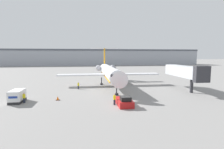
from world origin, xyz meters
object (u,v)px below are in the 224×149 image
pushback_tug (124,102)px  worker_near_tug (114,99)px  airplane_main (109,72)px  worker_by_wing (78,85)px  jet_bridge (185,72)px  luggage_cart (17,96)px  traffic_cone_left (58,98)px  worker_on_apron (24,98)px

pushback_tug → worker_near_tug: worker_near_tug is taller
airplane_main → pushback_tug: size_ratio=6.71×
worker_by_wing → jet_bridge: size_ratio=0.12×
luggage_cart → traffic_cone_left: bearing=3.4°
worker_near_tug → worker_on_apron: size_ratio=1.03×
airplane_main → worker_by_wing: 9.95m
luggage_cart → worker_by_wing: bearing=45.9°
pushback_tug → worker_on_apron: 17.55m
airplane_main → traffic_cone_left: bearing=-128.5°
luggage_cart → pushback_tug: bearing=-14.4°
traffic_cone_left → jet_bridge: jet_bridge is taller
airplane_main → worker_near_tug: size_ratio=16.77×
airplane_main → traffic_cone_left: (-11.79, -14.83, -3.39)m
traffic_cone_left → luggage_cart: bearing=-176.6°
worker_on_apron → traffic_cone_left: (5.52, 1.14, -0.61)m
worker_on_apron → pushback_tug: bearing=-13.3°
airplane_main → worker_near_tug: airplane_main is taller
worker_by_wing → worker_on_apron: (-8.95, -11.39, 0.05)m
jet_bridge → luggage_cart: bearing=-171.1°
airplane_main → worker_on_apron: (-17.31, -15.97, -2.78)m
jet_bridge → worker_by_wing: bearing=168.6°
pushback_tug → traffic_cone_left: bearing=155.9°
traffic_cone_left → worker_near_tug: bearing=-24.9°
worker_by_wing → worker_on_apron: size_ratio=0.95×
pushback_tug → traffic_cone_left: (-11.56, 5.16, -0.27)m
worker_on_apron → worker_by_wing: bearing=51.8°
worker_near_tug → worker_by_wing: bearing=113.8°
airplane_main → worker_on_apron: size_ratio=17.23×
pushback_tug → traffic_cone_left: size_ratio=6.21×
airplane_main → traffic_cone_left: airplane_main is taller
luggage_cart → traffic_cone_left: size_ratio=4.98×
pushback_tug → traffic_cone_left: 12.67m
airplane_main → jet_bridge: (16.84, -9.65, 0.70)m
worker_by_wing → pushback_tug: bearing=-62.2°
airplane_main → jet_bridge: size_ratio=2.22×
worker_near_tug → worker_by_wing: worker_near_tug is taller
luggage_cart → worker_near_tug: size_ratio=2.00×
pushback_tug → luggage_cart: luggage_cart is taller
pushback_tug → worker_by_wing: size_ratio=2.69×
airplane_main → worker_near_tug: 19.75m
airplane_main → worker_near_tug: bearing=-95.3°
pushback_tug → jet_bridge: size_ratio=0.33×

